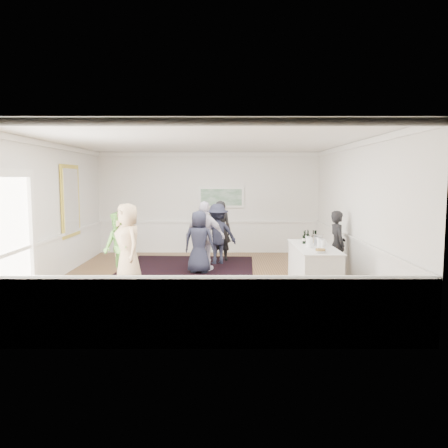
{
  "coord_description": "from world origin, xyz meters",
  "views": [
    {
      "loc": [
        0.49,
        -9.89,
        2.38
      ],
      "look_at": [
        0.49,
        0.2,
        1.32
      ],
      "focal_mm": 35.0,
      "sensor_mm": 36.0,
      "label": 1
    }
  ],
  "objects_px": {
    "serving_table": "(313,266)",
    "nut_bowl": "(320,251)",
    "bartender": "(337,244)",
    "guest_tan": "(128,244)",
    "guest_navy": "(199,242)",
    "guest_green": "(119,248)",
    "guest_lilac": "(205,236)",
    "ice_bucket": "(317,240)",
    "guest_dark_b": "(220,231)",
    "guest_dark_a": "(217,234)"
  },
  "relations": [
    {
      "from": "serving_table",
      "to": "ice_bucket",
      "type": "relative_size",
      "value": 8.52
    },
    {
      "from": "ice_bucket",
      "to": "nut_bowl",
      "type": "xyz_separation_m",
      "value": [
        -0.13,
        -0.95,
        -0.08
      ]
    },
    {
      "from": "guest_tan",
      "to": "nut_bowl",
      "type": "distance_m",
      "value": 4.21
    },
    {
      "from": "guest_dark_b",
      "to": "guest_navy",
      "type": "xyz_separation_m",
      "value": [
        -0.51,
        -1.64,
        -0.08
      ]
    },
    {
      "from": "serving_table",
      "to": "guest_dark_b",
      "type": "bearing_deg",
      "value": 124.62
    },
    {
      "from": "ice_bucket",
      "to": "nut_bowl",
      "type": "height_order",
      "value": "ice_bucket"
    },
    {
      "from": "bartender",
      "to": "guest_lilac",
      "type": "relative_size",
      "value": 0.9
    },
    {
      "from": "guest_dark_a",
      "to": "ice_bucket",
      "type": "distance_m",
      "value": 3.3
    },
    {
      "from": "bartender",
      "to": "guest_tan",
      "type": "height_order",
      "value": "guest_tan"
    },
    {
      "from": "guest_dark_a",
      "to": "ice_bucket",
      "type": "height_order",
      "value": "guest_dark_a"
    },
    {
      "from": "guest_navy",
      "to": "nut_bowl",
      "type": "distance_m",
      "value": 3.38
    },
    {
      "from": "bartender",
      "to": "guest_dark_b",
      "type": "height_order",
      "value": "guest_dark_b"
    },
    {
      "from": "bartender",
      "to": "guest_green",
      "type": "xyz_separation_m",
      "value": [
        -5.1,
        -0.54,
        0.01
      ]
    },
    {
      "from": "ice_bucket",
      "to": "guest_dark_b",
      "type": "bearing_deg",
      "value": 126.98
    },
    {
      "from": "bartender",
      "to": "guest_green",
      "type": "height_order",
      "value": "guest_green"
    },
    {
      "from": "serving_table",
      "to": "guest_navy",
      "type": "relative_size",
      "value": 1.4
    },
    {
      "from": "serving_table",
      "to": "guest_navy",
      "type": "bearing_deg",
      "value": 152.04
    },
    {
      "from": "bartender",
      "to": "guest_lilac",
      "type": "bearing_deg",
      "value": 70.78
    },
    {
      "from": "guest_green",
      "to": "guest_dark_b",
      "type": "bearing_deg",
      "value": 96.79
    },
    {
      "from": "guest_dark_a",
      "to": "guest_navy",
      "type": "height_order",
      "value": "guest_dark_a"
    },
    {
      "from": "guest_navy",
      "to": "serving_table",
      "type": "bearing_deg",
      "value": 163.89
    },
    {
      "from": "guest_green",
      "to": "bartender",
      "type": "bearing_deg",
      "value": 53.06
    },
    {
      "from": "guest_dark_a",
      "to": "nut_bowl",
      "type": "distance_m",
      "value": 3.97
    },
    {
      "from": "guest_dark_a",
      "to": "bartender",
      "type": "bearing_deg",
      "value": 135.04
    },
    {
      "from": "ice_bucket",
      "to": "guest_tan",
      "type": "bearing_deg",
      "value": 178.8
    },
    {
      "from": "guest_lilac",
      "to": "guest_navy",
      "type": "relative_size",
      "value": 1.13
    },
    {
      "from": "guest_green",
      "to": "nut_bowl",
      "type": "xyz_separation_m",
      "value": [
        4.32,
        -1.15,
        0.12
      ]
    },
    {
      "from": "serving_table",
      "to": "nut_bowl",
      "type": "bearing_deg",
      "value": -92.68
    },
    {
      "from": "bartender",
      "to": "serving_table",
      "type": "bearing_deg",
      "value": 133.68
    },
    {
      "from": "nut_bowl",
      "to": "guest_dark_b",
      "type": "bearing_deg",
      "value": 118.02
    },
    {
      "from": "guest_dark_a",
      "to": "guest_lilac",
      "type": "bearing_deg",
      "value": 56.37
    },
    {
      "from": "guest_green",
      "to": "nut_bowl",
      "type": "distance_m",
      "value": 4.47
    },
    {
      "from": "guest_green",
      "to": "guest_navy",
      "type": "height_order",
      "value": "guest_green"
    },
    {
      "from": "serving_table",
      "to": "guest_lilac",
      "type": "distance_m",
      "value": 2.98
    },
    {
      "from": "guest_dark_a",
      "to": "ice_bucket",
      "type": "relative_size",
      "value": 6.46
    },
    {
      "from": "guest_tan",
      "to": "guest_dark_b",
      "type": "relative_size",
      "value": 1.05
    },
    {
      "from": "guest_dark_b",
      "to": "guest_navy",
      "type": "bearing_deg",
      "value": 75.48
    },
    {
      "from": "bartender",
      "to": "guest_lilac",
      "type": "distance_m",
      "value": 3.29
    },
    {
      "from": "guest_dark_a",
      "to": "guest_dark_b",
      "type": "distance_m",
      "value": 0.49
    },
    {
      "from": "guest_dark_a",
      "to": "guest_tan",
      "type": "bearing_deg",
      "value": 34.7
    },
    {
      "from": "guest_navy",
      "to": "ice_bucket",
      "type": "xyz_separation_m",
      "value": [
        2.69,
        -1.25,
        0.22
      ]
    },
    {
      "from": "guest_navy",
      "to": "nut_bowl",
      "type": "height_order",
      "value": "guest_navy"
    },
    {
      "from": "guest_lilac",
      "to": "guest_navy",
      "type": "distance_m",
      "value": 0.3
    },
    {
      "from": "nut_bowl",
      "to": "guest_tan",
      "type": "bearing_deg",
      "value": 165.7
    },
    {
      "from": "guest_lilac",
      "to": "nut_bowl",
      "type": "height_order",
      "value": "guest_lilac"
    },
    {
      "from": "serving_table",
      "to": "guest_dark_a",
      "type": "xyz_separation_m",
      "value": [
        -2.16,
        2.54,
        0.39
      ]
    },
    {
      "from": "guest_navy",
      "to": "guest_dark_b",
      "type": "bearing_deg",
      "value": -95.31
    },
    {
      "from": "bartender",
      "to": "guest_dark_b",
      "type": "distance_m",
      "value": 3.55
    },
    {
      "from": "guest_dark_b",
      "to": "guest_green",
      "type": "bearing_deg",
      "value": 52.43
    },
    {
      "from": "bartender",
      "to": "guest_green",
      "type": "distance_m",
      "value": 5.13
    }
  ]
}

